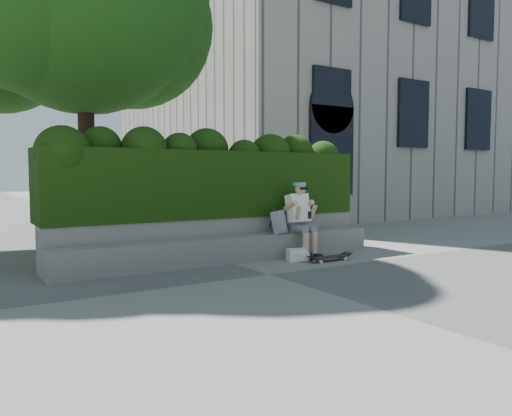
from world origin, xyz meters
TOP-DOWN VIEW (x-y plane):
  - ground at (0.00, 0.00)m, footprint 80.00×80.00m
  - bench_ledge at (0.00, 1.25)m, footprint 6.00×0.45m
  - planter_wall at (0.00, 1.73)m, footprint 6.00×0.50m
  - hedge at (0.00, 1.95)m, footprint 6.00×1.00m
  - building at (9.00, 11.00)m, footprint 12.00×12.00m
  - person at (1.41, 1.07)m, footprint 0.40×0.76m
  - skateboard at (1.58, 0.41)m, footprint 0.80×0.20m
  - backpack_plaid at (0.99, 1.15)m, footprint 0.32×0.27m
  - backpack_ground at (1.08, 0.73)m, footprint 0.38×0.32m

SIDE VIEW (x-z plane):
  - ground at x=0.00m, z-range 0.00..0.00m
  - skateboard at x=1.58m, z-range 0.03..0.11m
  - backpack_ground at x=1.08m, z-range 0.00..0.21m
  - bench_ledge at x=0.00m, z-range 0.00..0.45m
  - planter_wall at x=0.00m, z-range 0.00..0.75m
  - backpack_plaid at x=0.99m, z-range 0.45..0.87m
  - person at x=1.41m, z-range 0.06..1.44m
  - hedge at x=0.00m, z-range 0.75..1.95m
  - building at x=9.00m, z-range 0.00..15.00m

